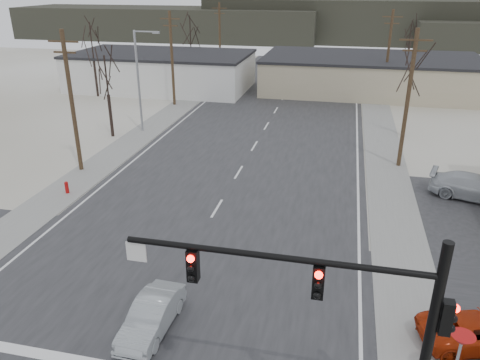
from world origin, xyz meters
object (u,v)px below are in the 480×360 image
object	(u,v)px
car_far_a	(298,74)
car_parked_silver	(474,187)
traffic_signal_mast	(357,315)
car_far_b	(298,63)
fire_hydrant	(67,187)
sedan_crossing	(152,316)
car_parked_red	(478,331)

from	to	relation	value
car_far_a	car_parked_silver	bearing A→B (deg)	127.24
traffic_signal_mast	car_far_b	world-z (taller)	traffic_signal_mast
fire_hydrant	car_far_b	size ratio (longest dim) A/B	0.22
fire_hydrant	traffic_signal_mast	bearing A→B (deg)	-38.13
fire_hydrant	car_far_a	world-z (taller)	car_far_a
sedan_crossing	car_parked_red	distance (m)	12.65
sedan_crossing	car_far_b	world-z (taller)	car_far_b
fire_hydrant	car_parked_red	xyz separation A→B (m)	(23.03, -9.00, 0.20)
sedan_crossing	car_parked_silver	distance (m)	22.13
traffic_signal_mast	car_far_b	bearing A→B (deg)	97.33
fire_hydrant	sedan_crossing	distance (m)	15.23
traffic_signal_mast	sedan_crossing	bearing A→B (deg)	157.03
car_far_a	sedan_crossing	bearing A→B (deg)	104.60
traffic_signal_mast	sedan_crossing	size ratio (longest dim) A/B	2.21
car_far_a	car_parked_red	distance (m)	52.14
fire_hydrant	car_parked_silver	xyz separation A→B (m)	(25.83, 5.00, 0.36)
car_far_b	car_parked_silver	size ratio (longest dim) A/B	0.75
car_parked_red	car_parked_silver	distance (m)	14.28
traffic_signal_mast	car_far_a	bearing A→B (deg)	97.64
traffic_signal_mast	car_far_b	xyz separation A→B (m)	(-8.35, 64.92, -3.95)
traffic_signal_mast	car_far_b	size ratio (longest dim) A/B	2.24
fire_hydrant	car_parked_red	world-z (taller)	car_parked_red
traffic_signal_mast	fire_hydrant	size ratio (longest dim) A/B	10.29
sedan_crossing	car_parked_silver	size ratio (longest dim) A/B	0.76
car_far_a	car_far_b	world-z (taller)	car_far_b
fire_hydrant	sedan_crossing	bearing A→B (deg)	-46.23
traffic_signal_mast	fire_hydrant	xyz separation A→B (m)	(-18.09, 14.20, -4.22)
car_far_a	car_far_b	size ratio (longest dim) A/B	1.15
traffic_signal_mast	car_far_a	xyz separation A→B (m)	(-7.50, 55.84, -3.96)
traffic_signal_mast	car_parked_silver	world-z (taller)	traffic_signal_mast
car_far_a	car_far_b	bearing A→B (deg)	-69.94
fire_hydrant	car_far_b	distance (m)	51.65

